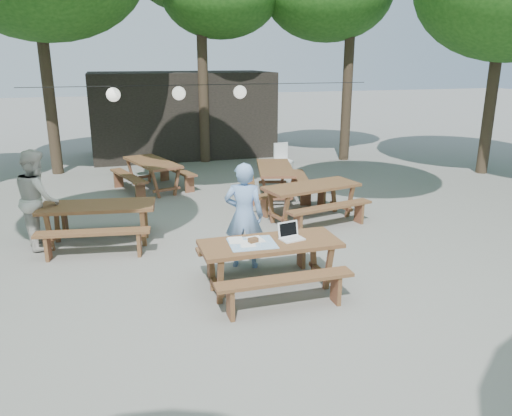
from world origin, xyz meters
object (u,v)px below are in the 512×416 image
object	(u,v)px
main_picnic_table	(270,265)
woman	(244,216)
plastic_chair	(283,166)
second_person	(38,199)
picnic_table_nw	(99,224)

from	to	relation	value
main_picnic_table	woman	size ratio (longest dim) A/B	1.16
woman	plastic_chair	world-z (taller)	woman
second_person	main_picnic_table	bearing A→B (deg)	-144.23
second_person	plastic_chair	size ratio (longest dim) A/B	1.96
plastic_chair	second_person	bearing A→B (deg)	-153.46
main_picnic_table	plastic_chair	distance (m)	7.56
main_picnic_table	woman	world-z (taller)	woman
plastic_chair	woman	bearing A→B (deg)	-122.83
main_picnic_table	second_person	size ratio (longest dim) A/B	1.13
picnic_table_nw	second_person	xyz separation A→B (m)	(-1.00, 0.22, 0.49)
second_person	plastic_chair	distance (m)	7.42
main_picnic_table	second_person	distance (m)	4.47
main_picnic_table	picnic_table_nw	distance (m)	3.57
main_picnic_table	woman	bearing A→B (deg)	97.40
woman	plastic_chair	xyz separation A→B (m)	(2.85, 6.10, -0.60)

